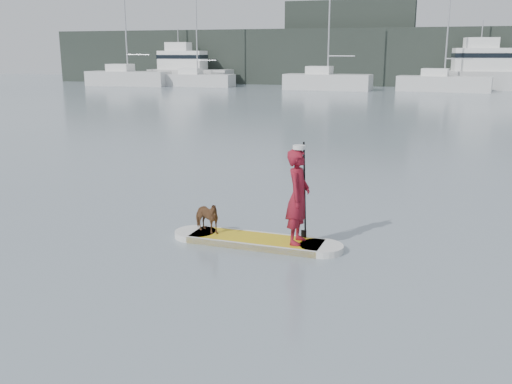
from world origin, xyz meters
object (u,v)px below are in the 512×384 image
(paddleboard, at_px, (256,241))
(sailboat_d, at_px, (443,82))
(dog, at_px, (206,217))
(paddler, at_px, (298,197))
(sailboat_c, at_px, (327,81))
(motor_yacht_a, at_px, (491,71))
(sailboat_b, at_px, (197,79))
(sailboat_a, at_px, (128,77))
(motor_yacht_b, at_px, (187,69))

(paddleboard, bearing_deg, sailboat_d, 87.87)
(paddleboard, distance_m, dog, 1.09)
(dog, relative_size, sailboat_d, 0.06)
(paddler, height_order, sailboat_c, sailboat_c)
(motor_yacht_a, bearing_deg, sailboat_b, 179.93)
(dog, distance_m, sailboat_a, 53.64)
(sailboat_c, bearing_deg, sailboat_d, 8.57)
(paddleboard, xyz_separation_m, sailboat_a, (-28.60, 46.05, 0.85))
(paddleboard, relative_size, motor_yacht_b, 0.36)
(paddler, bearing_deg, sailboat_a, 33.85)
(sailboat_c, bearing_deg, motor_yacht_b, 167.50)
(sailboat_d, relative_size, motor_yacht_b, 1.32)
(sailboat_a, bearing_deg, sailboat_c, -3.27)
(motor_yacht_b, bearing_deg, motor_yacht_a, -0.49)
(paddleboard, distance_m, paddler, 1.22)
(dog, bearing_deg, sailboat_c, 34.16)
(paddler, height_order, dog, paddler)
(motor_yacht_a, bearing_deg, sailboat_d, -143.93)
(paddleboard, relative_size, sailboat_c, 0.28)
(sailboat_d, bearing_deg, sailboat_a, -172.88)
(dog, xyz_separation_m, sailboat_a, (-27.58, 46.01, 0.48))
(sailboat_b, xyz_separation_m, motor_yacht_a, (29.11, 3.15, 1.01))
(dog, bearing_deg, paddler, -65.69)
(paddleboard, bearing_deg, paddler, 0.00)
(sailboat_a, relative_size, motor_yacht_b, 1.41)
(sailboat_c, height_order, motor_yacht_b, sailboat_c)
(sailboat_b, relative_size, motor_yacht_a, 1.04)
(sailboat_a, xyz_separation_m, sailboat_c, (21.80, -0.73, -0.03))
(paddler, distance_m, sailboat_d, 46.39)
(paddler, bearing_deg, dog, 88.74)
(sailboat_b, bearing_deg, sailboat_d, -0.38)
(sailboat_b, height_order, motor_yacht_b, sailboat_b)
(sailboat_a, height_order, motor_yacht_b, sailboat_a)
(sailboat_c, height_order, motor_yacht_a, sailboat_c)
(sailboat_a, distance_m, motor_yacht_a, 37.02)
(sailboat_b, xyz_separation_m, sailboat_d, (24.75, -0.82, 0.07))
(paddleboard, relative_size, sailboat_b, 0.29)
(sailboat_b, xyz_separation_m, motor_yacht_b, (-2.47, 3.05, 0.90))
(paddleboard, height_order, sailboat_a, sailboat_a)
(dog, distance_m, sailboat_c, 45.65)
(dog, height_order, sailboat_d, sailboat_d)
(motor_yacht_b, bearing_deg, sailboat_c, -16.76)
(sailboat_a, relative_size, motor_yacht_a, 1.18)
(sailboat_c, bearing_deg, paddler, -76.91)
(motor_yacht_a, bearing_deg, paddleboard, -105.50)
(sailboat_a, relative_size, sailboat_d, 1.06)
(sailboat_a, bearing_deg, dog, -60.43)
(motor_yacht_a, bearing_deg, motor_yacht_b, 173.95)
(motor_yacht_b, bearing_deg, paddler, -64.92)
(sailboat_b, xyz_separation_m, sailboat_c, (14.14, -1.74, 0.08))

